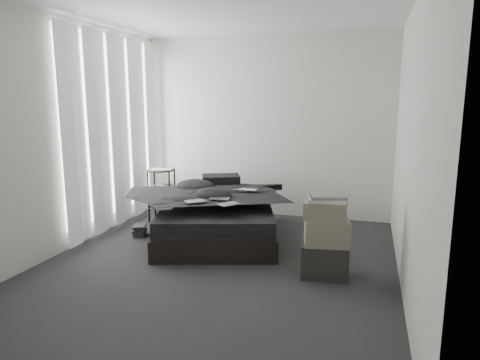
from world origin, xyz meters
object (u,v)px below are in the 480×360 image
(bed, at_px, (218,228))
(side_stand, at_px, (162,195))
(box_lower, at_px, (324,259))
(laptop, at_px, (244,185))

(bed, distance_m, side_stand, 1.18)
(bed, distance_m, box_lower, 1.61)
(laptop, height_order, side_stand, side_stand)
(bed, relative_size, box_lower, 4.04)
(side_stand, bearing_deg, box_lower, -28.75)
(laptop, distance_m, side_stand, 1.41)
(bed, height_order, laptop, laptop)
(bed, distance_m, laptop, 0.63)
(laptop, bearing_deg, side_stand, 164.68)
(bed, relative_size, laptop, 6.24)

